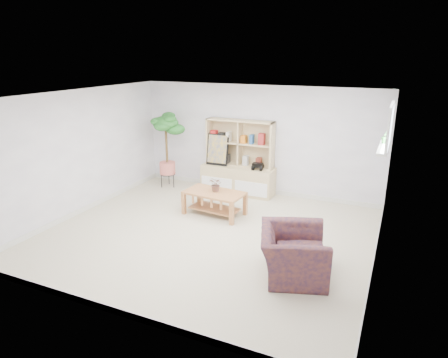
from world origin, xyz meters
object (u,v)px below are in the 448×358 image
at_px(coffee_table, 214,203).
at_px(armchair, 293,250).
at_px(storage_unit, 238,158).
at_px(floor_tree, 167,151).

distance_m(coffee_table, armchair, 2.53).
height_order(coffee_table, armchair, armchair).
bearing_deg(coffee_table, storage_unit, 98.49).
bearing_deg(armchair, coffee_table, 33.51).
bearing_deg(storage_unit, floor_tree, -170.62).
height_order(coffee_table, floor_tree, floor_tree).
height_order(storage_unit, armchair, storage_unit).
bearing_deg(floor_tree, storage_unit, 9.38).
bearing_deg(coffee_table, armchair, -32.88).
distance_m(storage_unit, floor_tree, 1.70).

